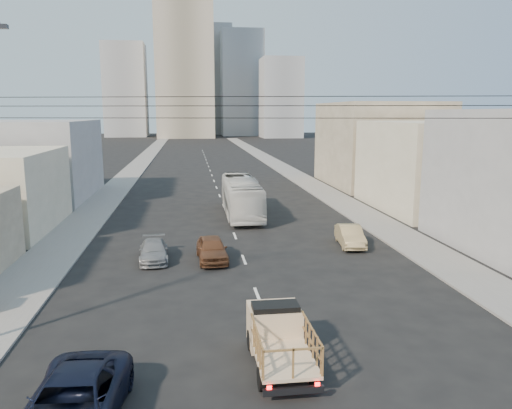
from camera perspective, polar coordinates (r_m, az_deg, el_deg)
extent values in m
plane|color=black|center=(17.65, 3.87, -19.38)|extent=(420.00, 420.00, 0.00)
cube|color=slate|center=(85.87, -13.38, 4.32)|extent=(3.50, 180.00, 0.12)
cube|color=slate|center=(86.73, 2.30, 4.65)|extent=(3.50, 180.00, 0.12)
cube|color=silver|center=(19.38, 2.65, -16.47)|extent=(0.15, 2.00, 0.01)
cube|color=silver|center=(24.81, 0.15, -10.26)|extent=(0.15, 2.00, 0.01)
cube|color=silver|center=(30.45, -1.39, -6.30)|extent=(0.15, 2.00, 0.01)
cube|color=silver|center=(36.21, -2.43, -3.59)|extent=(0.15, 2.00, 0.01)
cube|color=silver|center=(42.04, -3.18, -1.63)|extent=(0.15, 2.00, 0.01)
cube|color=silver|center=(47.91, -3.74, -0.14)|extent=(0.15, 2.00, 0.01)
cube|color=silver|center=(53.81, -4.18, 1.02)|extent=(0.15, 2.00, 0.01)
cube|color=silver|center=(59.73, -4.54, 1.95)|extent=(0.15, 2.00, 0.01)
cube|color=silver|center=(65.66, -4.83, 2.71)|extent=(0.15, 2.00, 0.01)
cube|color=silver|center=(71.60, -5.07, 3.35)|extent=(0.15, 2.00, 0.01)
cube|color=silver|center=(77.56, -5.27, 3.89)|extent=(0.15, 2.00, 0.01)
cube|color=silver|center=(83.52, -5.45, 4.35)|extent=(0.15, 2.00, 0.01)
cube|color=silver|center=(89.48, -5.60, 4.75)|extent=(0.15, 2.00, 0.01)
cube|color=silver|center=(95.45, -5.74, 5.10)|extent=(0.15, 2.00, 0.01)
cube|color=silver|center=(101.42, -5.85, 5.41)|extent=(0.15, 2.00, 0.01)
cube|color=silver|center=(107.40, -5.96, 5.68)|extent=(0.15, 2.00, 0.01)
cube|color=silver|center=(113.38, -6.05, 5.93)|extent=(0.15, 2.00, 0.01)
cube|color=silver|center=(119.36, -6.14, 6.15)|extent=(0.15, 2.00, 0.01)
cube|color=beige|center=(17.50, 3.23, -17.05)|extent=(1.90, 3.00, 0.12)
cube|color=beige|center=(19.16, 2.08, -13.66)|extent=(1.90, 1.60, 1.50)
cube|color=black|center=(18.70, 2.23, -12.29)|extent=(1.70, 0.90, 0.70)
cube|color=#2D2D33|center=(16.32, 4.31, -20.46)|extent=(1.90, 0.12, 0.22)
cube|color=#FF0C0C|center=(16.12, 1.53, -20.23)|extent=(0.15, 0.05, 0.12)
cube|color=#FF0C0C|center=(16.40, 7.04, -19.74)|extent=(0.15, 0.05, 0.12)
cylinder|color=black|center=(19.38, -0.55, -15.22)|extent=(0.25, 0.76, 0.76)
cylinder|color=black|center=(19.64, 4.55, -14.89)|extent=(0.25, 0.76, 0.76)
cylinder|color=black|center=(16.92, 0.69, -19.30)|extent=(0.25, 0.76, 0.76)
cylinder|color=black|center=(17.22, 6.61, -18.80)|extent=(0.25, 0.76, 0.76)
imported|color=black|center=(15.80, -20.25, -20.69)|extent=(2.93, 5.71, 1.54)
imported|color=silver|center=(43.23, -1.67, 0.92)|extent=(2.86, 11.75, 3.26)
imported|color=brown|center=(30.19, -5.07, -5.07)|extent=(1.93, 4.33, 1.45)
imported|color=tan|center=(33.96, 10.70, -3.54)|extent=(1.93, 4.29, 1.37)
imported|color=gray|center=(30.76, -11.61, -5.21)|extent=(1.90, 4.19, 1.19)
cube|color=#2D2D33|center=(20.25, -27.21, 17.65)|extent=(0.50, 0.25, 0.15)
cylinder|color=black|center=(16.80, 3.23, 12.23)|extent=(23.01, 5.02, 0.02)
cylinder|color=black|center=(16.80, 3.22, 11.20)|extent=(23.01, 5.02, 0.02)
cylinder|color=black|center=(16.79, 3.21, 9.84)|extent=(23.01, 5.02, 0.02)
cube|color=beige|center=(48.83, 20.10, 4.18)|extent=(11.00, 14.00, 8.00)
cube|color=gray|center=(63.49, 13.86, 6.72)|extent=(12.00, 16.00, 10.00)
cube|color=gray|center=(56.62, -24.48, 4.66)|extent=(12.00, 16.00, 8.00)
cube|color=gray|center=(186.21, -8.20, 16.86)|extent=(20.00, 20.00, 60.00)
cube|color=#96989E|center=(201.43, -1.64, 13.61)|extent=(16.00, 16.00, 40.00)
cube|color=#96989E|center=(196.50, -14.66, 12.49)|extent=(15.00, 15.00, 34.00)
cube|color=gray|center=(215.60, -5.34, 13.89)|extent=(18.00, 18.00, 44.00)
cube|color=#96989E|center=(183.10, 2.86, 12.04)|extent=(14.00, 14.00, 28.00)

